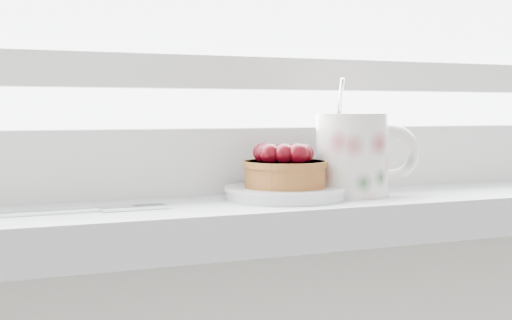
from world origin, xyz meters
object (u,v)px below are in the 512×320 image
floral_mug (355,153)px  fork (59,212)px  saucer (285,193)px  raspberry_tart (285,167)px

floral_mug → fork: 0.31m
saucer → raspberry_tart: raspberry_tart is taller
saucer → raspberry_tart: 0.03m
saucer → raspberry_tart: size_ratio=1.45×
floral_mug → fork: (-0.31, -0.01, -0.04)m
saucer → floral_mug: size_ratio=1.00×
floral_mug → fork: bearing=-177.5°
raspberry_tart → floral_mug: size_ratio=0.69×
floral_mug → raspberry_tart: bearing=178.3°
saucer → fork: size_ratio=0.64×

